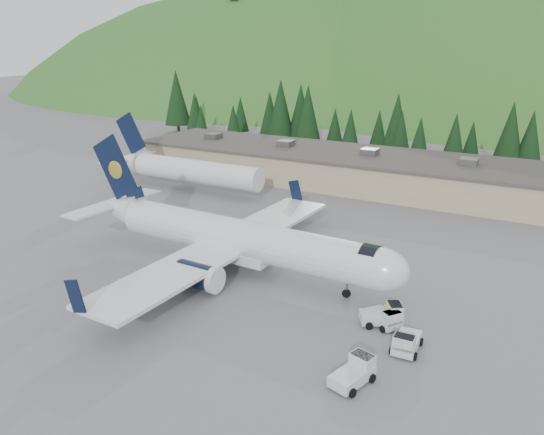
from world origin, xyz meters
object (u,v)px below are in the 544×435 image
at_px(second_airliner, 182,169).
at_px(ramp_worker, 386,310).
at_px(baggage_tug_b, 386,318).
at_px(terminal_building, 339,167).
at_px(baggage_tug_a, 385,315).
at_px(baggage_tug_d, 406,343).
at_px(baggage_tug_c, 355,372).
at_px(airliner, 234,238).

bearing_deg(second_airliner, ramp_worker, -31.15).
height_order(second_airliner, baggage_tug_b, second_airliner).
height_order(baggage_tug_b, ramp_worker, ramp_worker).
xyz_separation_m(baggage_tug_b, terminal_building, (-21.02, 41.68, 1.88)).
xyz_separation_m(baggage_tug_a, ramp_worker, (-0.09, 0.77, 0.07)).
relative_size(baggage_tug_a, ramp_worker, 2.15).
bearing_deg(second_airliner, baggage_tug_b, -32.10).
bearing_deg(baggage_tug_b, baggage_tug_d, -14.09).
relative_size(baggage_tug_a, baggage_tug_c, 1.02).
bearing_deg(baggage_tug_a, baggage_tug_c, -116.94).
xyz_separation_m(baggage_tug_b, baggage_tug_d, (2.48, -2.99, 0.04)).
bearing_deg(baggage_tug_a, terminal_building, 85.49).
distance_m(second_airliner, ramp_worker, 47.54).
bearing_deg(baggage_tug_a, baggage_tug_d, -82.22).
bearing_deg(baggage_tug_d, baggage_tug_b, -142.80).
distance_m(airliner, second_airliner, 32.40).
bearing_deg(baggage_tug_d, airliner, -111.39).
bearing_deg(baggage_tug_d, ramp_worker, -148.31).
bearing_deg(baggage_tug_c, baggage_tug_d, -4.69).
height_order(second_airliner, baggage_tug_a, second_airliner).
bearing_deg(terminal_building, ramp_worker, -62.94).
bearing_deg(baggage_tug_c, baggage_tug_b, 19.14).
height_order(terminal_building, baggage_tug_d, terminal_building).
bearing_deg(airliner, second_airliner, 139.49).
bearing_deg(ramp_worker, baggage_tug_d, 108.83).
xyz_separation_m(second_airliner, baggage_tug_d, (43.42, -28.66, -2.54)).
distance_m(baggage_tug_b, baggage_tug_c, 8.37).
bearing_deg(terminal_building, baggage_tug_a, -63.28).
distance_m(baggage_tug_c, terminal_building, 54.47).
distance_m(airliner, terminal_building, 38.17).
xyz_separation_m(second_airliner, baggage_tug_b, (40.94, -25.68, -2.58)).
distance_m(second_airliner, terminal_building, 25.55).
bearing_deg(baggage_tug_b, terminal_building, 152.98).
bearing_deg(ramp_worker, second_airliner, -46.51).
xyz_separation_m(baggage_tug_c, ramp_worker, (-0.74, 9.47, 0.07)).
bearing_deg(airliner, baggage_tug_a, -9.14).
height_order(baggage_tug_c, ramp_worker, baggage_tug_c).
bearing_deg(second_airliner, baggage_tug_c, -39.44).
bearing_deg(terminal_building, second_airliner, -141.22).
relative_size(airliner, second_airliner, 1.37).
height_order(airliner, ramp_worker, airliner).
bearing_deg(baggage_tug_a, baggage_tug_b, -88.81).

